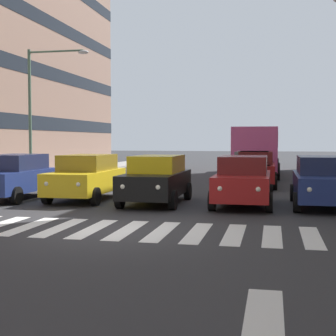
{
  "coord_description": "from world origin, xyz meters",
  "views": [
    {
      "loc": [
        -4.04,
        11.97,
        2.28
      ],
      "look_at": [
        -0.02,
        -7.05,
        1.18
      ],
      "focal_mm": 53.17,
      "sensor_mm": 36.0,
      "label": 1
    }
  ],
  "objects": [
    {
      "name": "ground_plane",
      "position": [
        0.0,
        0.0,
        0.0
      ],
      "size": [
        180.0,
        180.0,
        0.0
      ],
      "primitive_type": "plane",
      "color": "#2D2D30"
    },
    {
      "name": "crosswalk_markings",
      "position": [
        -0.0,
        0.0,
        0.0
      ],
      "size": [
        10.35,
        2.8,
        0.01
      ],
      "color": "silver",
      "rests_on": "ground_plane"
    },
    {
      "name": "lane_arrow_0",
      "position": [
        -3.96,
        5.5,
        0.0
      ],
      "size": [
        0.5,
        2.2,
        0.01
      ],
      "primitive_type": "cube",
      "color": "silver",
      "rests_on": "ground_plane"
    },
    {
      "name": "car_0",
      "position": [
        -5.7,
        -5.56,
        0.89
      ],
      "size": [
        2.02,
        4.44,
        1.72
      ],
      "color": "navy",
      "rests_on": "ground_plane"
    },
    {
      "name": "car_1",
      "position": [
        -3.05,
        -5.35,
        0.89
      ],
      "size": [
        2.02,
        4.44,
        1.72
      ],
      "color": "maroon",
      "rests_on": "ground_plane"
    },
    {
      "name": "car_2",
      "position": [
        0.03,
        -5.3,
        0.89
      ],
      "size": [
        2.02,
        4.44,
        1.72
      ],
      "color": "black",
      "rests_on": "ground_plane"
    },
    {
      "name": "car_3",
      "position": [
        2.87,
        -5.79,
        0.89
      ],
      "size": [
        2.02,
        4.44,
        1.72
      ],
      "color": "gold",
      "rests_on": "ground_plane"
    },
    {
      "name": "car_4",
      "position": [
        5.7,
        -5.47,
        0.89
      ],
      "size": [
        2.02,
        4.44,
        1.72
      ],
      "color": "navy",
      "rests_on": "ground_plane"
    },
    {
      "name": "car_row2_0",
      "position": [
        -3.06,
        -12.68,
        0.89
      ],
      "size": [
        2.02,
        4.44,
        1.72
      ],
      "color": "#B2B7BC",
      "rests_on": "ground_plane"
    },
    {
      "name": "car_row2_1",
      "position": [
        -3.24,
        -12.56,
        0.89
      ],
      "size": [
        2.02,
        4.44,
        1.72
      ],
      "color": "maroon",
      "rests_on": "ground_plane"
    },
    {
      "name": "bus_behind_traffic",
      "position": [
        -3.05,
        -20.36,
        1.86
      ],
      "size": [
        2.78,
        10.5,
        3.0
      ],
      "color": "#DB5193",
      "rests_on": "ground_plane"
    },
    {
      "name": "street_lamp_right",
      "position": [
        7.92,
        -12.23,
        4.42
      ],
      "size": [
        3.37,
        0.28,
        6.86
      ],
      "color": "#4C6B56",
      "rests_on": "sidewalk_right"
    }
  ]
}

